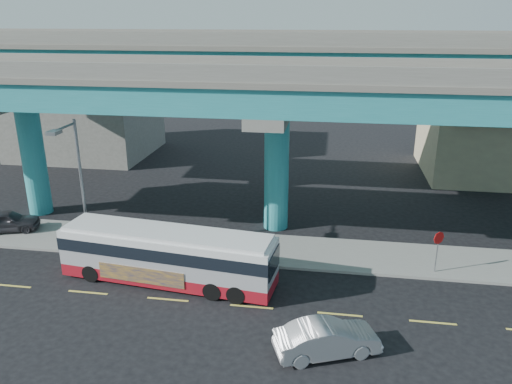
% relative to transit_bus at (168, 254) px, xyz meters
% --- Properties ---
extents(ground, '(120.00, 120.00, 0.00)m').
position_rel_transit_bus_xyz_m(ground, '(4.45, -1.35, -1.52)').
color(ground, black).
rests_on(ground, ground).
extents(sidewalk, '(70.00, 4.00, 0.15)m').
position_rel_transit_bus_xyz_m(sidewalk, '(4.45, 4.15, -1.44)').
color(sidewalk, gray).
rests_on(sidewalk, ground).
extents(lane_markings, '(58.00, 0.12, 0.01)m').
position_rel_transit_bus_xyz_m(lane_markings, '(4.45, -1.65, -1.51)').
color(lane_markings, '#D8C64C').
rests_on(lane_markings, ground).
extents(viaduct, '(52.00, 12.40, 11.70)m').
position_rel_transit_bus_xyz_m(viaduct, '(4.45, 7.75, 7.62)').
color(viaduct, teal).
rests_on(viaduct, ground).
extents(building_concrete, '(12.00, 10.00, 9.00)m').
position_rel_transit_bus_xyz_m(building_concrete, '(-15.55, 22.65, 2.98)').
color(building_concrete, gray).
rests_on(building_concrete, ground).
extents(transit_bus, '(10.99, 3.54, 2.77)m').
position_rel_transit_bus_xyz_m(transit_bus, '(0.00, 0.00, 0.00)').
color(transit_bus, maroon).
rests_on(transit_bus, ground).
extents(sedan, '(4.26, 5.12, 1.36)m').
position_rel_transit_bus_xyz_m(sedan, '(7.92, -4.48, -0.84)').
color(sedan, '#A1A1A5').
rests_on(sedan, ground).
extents(parked_car, '(3.72, 4.66, 1.29)m').
position_rel_transit_bus_xyz_m(parked_car, '(-11.66, 4.16, -0.73)').
color(parked_car, '#323237').
rests_on(parked_car, sidewalk).
extents(street_lamp, '(0.50, 2.42, 7.37)m').
position_rel_transit_bus_xyz_m(street_lamp, '(-5.57, 2.10, 3.45)').
color(street_lamp, gray).
rests_on(street_lamp, sidewalk).
extents(stop_sign, '(0.57, 0.41, 2.24)m').
position_rel_transit_bus_xyz_m(stop_sign, '(13.26, 2.83, 0.22)').
color(stop_sign, gray).
rests_on(stop_sign, sidewalk).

